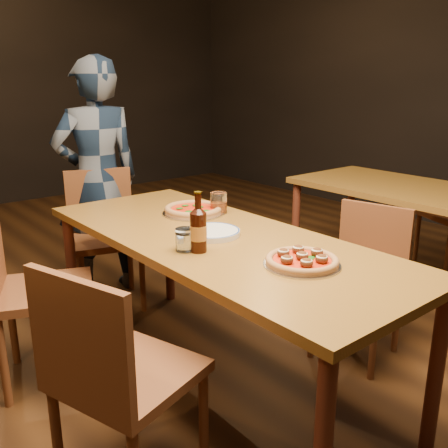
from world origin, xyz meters
TOP-DOWN VIEW (x-y plane):
  - ground at (0.00, 0.00)m, footprint 9.00×9.00m
  - table_main at (0.00, 0.00)m, footprint 0.80×2.00m
  - table_right at (1.70, -0.20)m, footprint 0.80×2.00m
  - chair_main_nw at (-0.67, -0.33)m, footprint 0.54×0.54m
  - chair_main_sw at (-0.64, 0.54)m, footprint 0.58×0.58m
  - chair_main_e at (0.71, -0.30)m, footprint 0.47×0.47m
  - chair_end at (-0.02, 1.13)m, footprint 0.54×0.54m
  - pizza_meatball at (0.02, -0.51)m, footprint 0.31×0.31m
  - pizza_margherita at (0.15, 0.40)m, footprint 0.33×0.33m
  - plate_stack at (-0.01, 0.03)m, footprint 0.26×0.26m
  - beer_bottle at (-0.20, -0.12)m, footprint 0.07×0.07m
  - water_glass at (-0.23, -0.07)m, footprint 0.08×0.08m
  - amber_glass at (0.27, 0.32)m, footprint 0.09×0.09m
  - diner at (0.07, 1.37)m, footprint 0.64×0.47m

SIDE VIEW (x-z plane):
  - ground at x=0.00m, z-range 0.00..0.00m
  - chair_main_e at x=0.71m, z-range 0.00..0.85m
  - chair_end at x=-0.02m, z-range 0.00..0.92m
  - chair_main_nw at x=-0.67m, z-range 0.00..0.93m
  - chair_main_sw at x=-0.64m, z-range 0.00..0.96m
  - table_main at x=0.00m, z-range 0.30..1.05m
  - table_right at x=1.70m, z-range 0.30..1.05m
  - plate_stack at x=-0.01m, z-range 0.75..0.78m
  - pizza_meatball at x=0.02m, z-range 0.74..0.80m
  - pizza_margherita at x=0.15m, z-range 0.75..0.79m
  - water_glass at x=-0.23m, z-range 0.75..0.85m
  - diner at x=0.07m, z-range 0.00..1.60m
  - amber_glass at x=0.27m, z-range 0.75..0.86m
  - beer_bottle at x=-0.20m, z-range 0.71..0.97m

